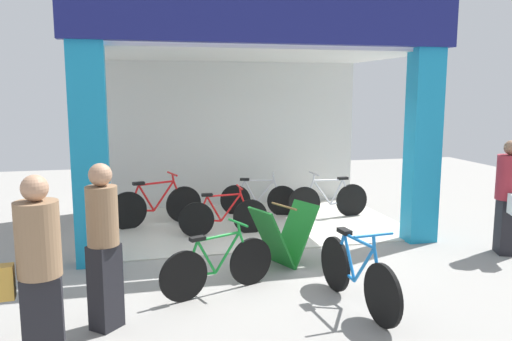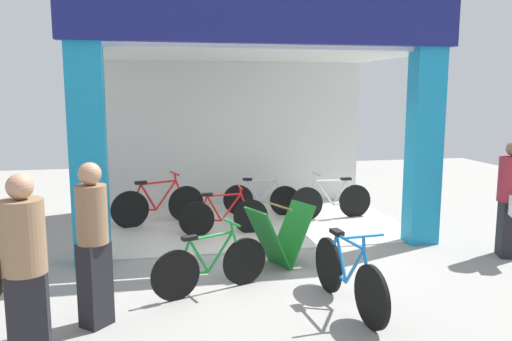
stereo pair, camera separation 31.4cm
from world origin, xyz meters
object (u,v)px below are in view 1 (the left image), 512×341
(bicycle_inside_2, at_px, (223,216))
(bicycle_parked_1, at_px, (218,266))
(bicycle_parked_0, at_px, (357,275))
(sandwich_board_sign, at_px, (284,235))
(bicycle_inside_3, at_px, (259,199))
(pedestrian_1, at_px, (103,244))
(bicycle_inside_1, at_px, (329,200))
(bicycle_inside_0, at_px, (156,205))
(pedestrian_3, at_px, (509,196))
(pedestrian_0, at_px, (38,272))

(bicycle_inside_2, relative_size, bicycle_parked_1, 1.05)
(bicycle_parked_1, bearing_deg, bicycle_parked_0, -27.65)
(bicycle_parked_0, xyz_separation_m, sandwich_board_sign, (-0.41, 1.58, 0.06))
(bicycle_inside_3, height_order, sandwich_board_sign, sandwich_board_sign)
(bicycle_parked_1, bearing_deg, bicycle_inside_3, 69.27)
(bicycle_parked_1, bearing_deg, pedestrian_1, -152.77)
(bicycle_inside_1, height_order, bicycle_parked_1, bicycle_inside_1)
(bicycle_parked_1, distance_m, sandwich_board_sign, 1.34)
(bicycle_inside_0, bearing_deg, sandwich_board_sign, -57.45)
(bicycle_inside_2, xyz_separation_m, sandwich_board_sign, (0.58, -1.71, 0.10))
(bicycle_inside_0, bearing_deg, pedestrian_3, -29.64)
(pedestrian_0, distance_m, pedestrian_3, 6.62)
(bicycle_inside_0, distance_m, bicycle_inside_2, 1.43)
(pedestrian_3, bearing_deg, pedestrian_1, -168.60)
(pedestrian_0, relative_size, pedestrian_1, 1.01)
(bicycle_inside_0, height_order, bicycle_inside_2, bicycle_inside_0)
(bicycle_inside_0, distance_m, bicycle_parked_0, 4.69)
(sandwich_board_sign, distance_m, pedestrian_0, 3.68)
(bicycle_parked_0, height_order, sandwich_board_sign, bicycle_parked_0)
(pedestrian_0, distance_m, pedestrian_1, 0.92)
(bicycle_inside_1, xyz_separation_m, bicycle_inside_2, (-2.21, -0.72, -0.03))
(bicycle_inside_3, bearing_deg, pedestrian_3, -46.57)
(bicycle_inside_0, height_order, sandwich_board_sign, bicycle_inside_0)
(bicycle_inside_3, xyz_separation_m, pedestrian_1, (-2.73, -4.45, 0.57))
(bicycle_inside_0, height_order, pedestrian_0, pedestrian_0)
(bicycle_inside_0, relative_size, bicycle_parked_0, 0.98)
(bicycle_inside_0, height_order, pedestrian_1, pedestrian_1)
(bicycle_inside_1, distance_m, pedestrian_3, 3.32)
(bicycle_inside_1, relative_size, bicycle_parked_1, 1.13)
(bicycle_inside_1, xyz_separation_m, bicycle_parked_1, (-2.71, -3.22, -0.02))
(bicycle_parked_1, bearing_deg, sandwich_board_sign, 36.57)
(bicycle_parked_1, bearing_deg, bicycle_inside_0, 99.97)
(bicycle_inside_0, relative_size, pedestrian_1, 0.97)
(bicycle_parked_1, distance_m, pedestrian_3, 4.59)
(bicycle_parked_0, xyz_separation_m, pedestrian_1, (-2.78, 0.11, 0.53))
(bicycle_parked_0, distance_m, pedestrian_1, 2.84)
(bicycle_parked_1, xyz_separation_m, pedestrian_1, (-1.30, -0.67, 0.57))
(bicycle_inside_0, height_order, pedestrian_3, pedestrian_3)
(bicycle_inside_2, distance_m, pedestrian_3, 4.54)
(bicycle_inside_1, distance_m, pedestrian_1, 5.61)
(bicycle_inside_1, xyz_separation_m, pedestrian_3, (1.82, -2.72, 0.55))
(bicycle_parked_1, xyz_separation_m, pedestrian_0, (-1.80, -1.45, 0.59))
(bicycle_inside_1, bearing_deg, bicycle_inside_3, 156.36)
(bicycle_parked_0, height_order, bicycle_parked_1, bicycle_parked_0)
(bicycle_parked_1, relative_size, sandwich_board_sign, 1.45)
(pedestrian_0, xyz_separation_m, pedestrian_3, (6.33, 1.95, -0.02))
(bicycle_inside_1, distance_m, bicycle_inside_3, 1.39)
(bicycle_inside_3, relative_size, sandwich_board_sign, 1.46)
(bicycle_inside_0, xyz_separation_m, bicycle_inside_3, (2.03, 0.35, -0.05))
(bicycle_inside_0, xyz_separation_m, pedestrian_3, (5.13, -2.92, 0.52))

